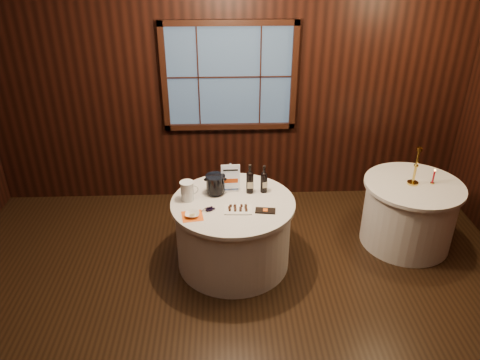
{
  "coord_description": "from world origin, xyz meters",
  "views": [
    {
      "loc": [
        -0.09,
        -3.1,
        3.24
      ],
      "look_at": [
        0.07,
        0.9,
        1.07
      ],
      "focal_mm": 35.0,
      "sensor_mm": 36.0,
      "label": 1
    }
  ],
  "objects_px": {
    "side_table": "(409,213)",
    "chocolate_box": "(265,211)",
    "ice_bucket": "(215,184)",
    "chocolate_plate": "(238,209)",
    "red_candle": "(433,178)",
    "port_bottle_left": "(250,181)",
    "brass_candlestick": "(415,171)",
    "main_table": "(233,232)",
    "cracker_bowl": "(192,214)",
    "port_bottle_right": "(264,181)",
    "sign_stand": "(231,181)",
    "glass_pitcher": "(187,191)",
    "grape_bunch": "(210,209)"
  },
  "relations": [
    {
      "from": "main_table",
      "to": "glass_pitcher",
      "type": "xyz_separation_m",
      "value": [
        -0.46,
        0.06,
        0.49
      ]
    },
    {
      "from": "main_table",
      "to": "chocolate_plate",
      "type": "bearing_deg",
      "value": -74.41
    },
    {
      "from": "side_table",
      "to": "port_bottle_right",
      "type": "bearing_deg",
      "value": -176.25
    },
    {
      "from": "ice_bucket",
      "to": "brass_candlestick",
      "type": "xyz_separation_m",
      "value": [
        2.15,
        0.13,
        0.04
      ]
    },
    {
      "from": "port_bottle_right",
      "to": "ice_bucket",
      "type": "xyz_separation_m",
      "value": [
        -0.51,
        -0.02,
        -0.02
      ]
    },
    {
      "from": "ice_bucket",
      "to": "port_bottle_left",
      "type": "bearing_deg",
      "value": 1.62
    },
    {
      "from": "glass_pitcher",
      "to": "red_candle",
      "type": "relative_size",
      "value": 1.18
    },
    {
      "from": "chocolate_box",
      "to": "glass_pitcher",
      "type": "height_order",
      "value": "glass_pitcher"
    },
    {
      "from": "sign_stand",
      "to": "grape_bunch",
      "type": "relative_size",
      "value": 2.04
    },
    {
      "from": "port_bottle_right",
      "to": "red_candle",
      "type": "distance_m",
      "value": 1.87
    },
    {
      "from": "ice_bucket",
      "to": "chocolate_plate",
      "type": "xyz_separation_m",
      "value": [
        0.23,
        -0.34,
        -0.1
      ]
    },
    {
      "from": "port_bottle_left",
      "to": "brass_candlestick",
      "type": "distance_m",
      "value": 1.8
    },
    {
      "from": "port_bottle_left",
      "to": "cracker_bowl",
      "type": "distance_m",
      "value": 0.74
    },
    {
      "from": "sign_stand",
      "to": "chocolate_box",
      "type": "distance_m",
      "value": 0.56
    },
    {
      "from": "sign_stand",
      "to": "glass_pitcher",
      "type": "xyz_separation_m",
      "value": [
        -0.44,
        -0.18,
        -0.0
      ]
    },
    {
      "from": "ice_bucket",
      "to": "cracker_bowl",
      "type": "bearing_deg",
      "value": -117.35
    },
    {
      "from": "sign_stand",
      "to": "port_bottle_left",
      "type": "relative_size",
      "value": 0.98
    },
    {
      "from": "main_table",
      "to": "red_candle",
      "type": "xyz_separation_m",
      "value": [
        2.19,
        0.3,
        0.45
      ]
    },
    {
      "from": "main_table",
      "to": "side_table",
      "type": "xyz_separation_m",
      "value": [
        2.0,
        0.3,
        0.0
      ]
    },
    {
      "from": "port_bottle_left",
      "to": "red_candle",
      "type": "xyz_separation_m",
      "value": [
        2.01,
        0.12,
        -0.07
      ]
    },
    {
      "from": "port_bottle_right",
      "to": "grape_bunch",
      "type": "distance_m",
      "value": 0.68
    },
    {
      "from": "glass_pitcher",
      "to": "side_table",
      "type": "bearing_deg",
      "value": -7.36
    },
    {
      "from": "red_candle",
      "to": "port_bottle_left",
      "type": "bearing_deg",
      "value": -176.68
    },
    {
      "from": "port_bottle_left",
      "to": "chocolate_plate",
      "type": "height_order",
      "value": "port_bottle_left"
    },
    {
      "from": "port_bottle_left",
      "to": "glass_pitcher",
      "type": "distance_m",
      "value": 0.66
    },
    {
      "from": "main_table",
      "to": "ice_bucket",
      "type": "relative_size",
      "value": 6.03
    },
    {
      "from": "side_table",
      "to": "ice_bucket",
      "type": "relative_size",
      "value": 5.09
    },
    {
      "from": "cracker_bowl",
      "to": "port_bottle_left",
      "type": "bearing_deg",
      "value": 37.23
    },
    {
      "from": "port_bottle_left",
      "to": "brass_candlestick",
      "type": "relative_size",
      "value": 0.75
    },
    {
      "from": "brass_candlestick",
      "to": "red_candle",
      "type": "distance_m",
      "value": 0.23
    },
    {
      "from": "sign_stand",
      "to": "port_bottle_left",
      "type": "height_order",
      "value": "port_bottle_left"
    },
    {
      "from": "brass_candlestick",
      "to": "main_table",
      "type": "bearing_deg",
      "value": -171.38
    },
    {
      "from": "main_table",
      "to": "glass_pitcher",
      "type": "distance_m",
      "value": 0.67
    },
    {
      "from": "sign_stand",
      "to": "red_candle",
      "type": "distance_m",
      "value": 2.21
    },
    {
      "from": "brass_candlestick",
      "to": "cracker_bowl",
      "type": "bearing_deg",
      "value": -166.71
    },
    {
      "from": "side_table",
      "to": "glass_pitcher",
      "type": "bearing_deg",
      "value": -174.35
    },
    {
      "from": "brass_candlestick",
      "to": "chocolate_box",
      "type": "bearing_deg",
      "value": -163.22
    },
    {
      "from": "ice_bucket",
      "to": "chocolate_box",
      "type": "distance_m",
      "value": 0.63
    },
    {
      "from": "sign_stand",
      "to": "glass_pitcher",
      "type": "relative_size",
      "value": 1.54
    },
    {
      "from": "ice_bucket",
      "to": "chocolate_plate",
      "type": "bearing_deg",
      "value": -56.69
    },
    {
      "from": "main_table",
      "to": "brass_candlestick",
      "type": "bearing_deg",
      "value": 8.62
    },
    {
      "from": "chocolate_plate",
      "to": "brass_candlestick",
      "type": "height_order",
      "value": "brass_candlestick"
    },
    {
      "from": "ice_bucket",
      "to": "brass_candlestick",
      "type": "relative_size",
      "value": 0.49
    },
    {
      "from": "sign_stand",
      "to": "port_bottle_right",
      "type": "distance_m",
      "value": 0.35
    },
    {
      "from": "glass_pitcher",
      "to": "cracker_bowl",
      "type": "xyz_separation_m",
      "value": [
        0.06,
        -0.32,
        -0.08
      ]
    },
    {
      "from": "side_table",
      "to": "glass_pitcher",
      "type": "xyz_separation_m",
      "value": [
        -2.46,
        -0.24,
        0.49
      ]
    },
    {
      "from": "grape_bunch",
      "to": "cracker_bowl",
      "type": "relative_size",
      "value": 1.13
    },
    {
      "from": "ice_bucket",
      "to": "side_table",
      "type": "bearing_deg",
      "value": 3.36
    },
    {
      "from": "main_table",
      "to": "red_candle",
      "type": "height_order",
      "value": "red_candle"
    },
    {
      "from": "side_table",
      "to": "chocolate_box",
      "type": "bearing_deg",
      "value": -163.44
    }
  ]
}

